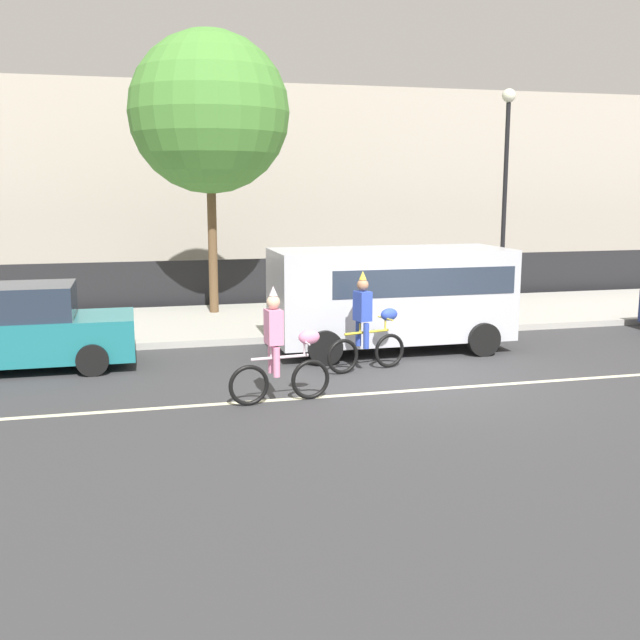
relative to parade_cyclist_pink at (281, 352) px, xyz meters
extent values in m
plane|color=#38383A|center=(2.81, 0.63, -0.84)|extent=(80.00, 80.00, 0.00)
cube|color=beige|center=(2.81, 0.13, -0.84)|extent=(36.00, 0.14, 0.01)
cube|color=#ADAAA3|center=(2.81, 7.13, -0.77)|extent=(60.00, 5.00, 0.15)
cube|color=black|center=(2.81, 10.03, -0.14)|extent=(40.00, 0.08, 1.40)
cube|color=#B2A899|center=(6.38, 18.63, 2.66)|extent=(28.00, 8.00, 7.00)
torus|color=black|center=(0.51, 0.06, -0.51)|extent=(0.67, 0.15, 0.67)
torus|color=black|center=(-0.54, -0.06, -0.51)|extent=(0.67, 0.15, 0.67)
cylinder|color=silver|center=(-0.01, 0.00, -0.09)|extent=(0.97, 0.16, 0.05)
cylinder|color=silver|center=(-0.16, -0.02, 0.00)|extent=(0.04, 0.04, 0.18)
cylinder|color=silver|center=(0.40, 0.05, 0.02)|extent=(0.04, 0.04, 0.23)
cylinder|color=silver|center=(0.40, 0.05, 0.14)|extent=(0.09, 0.50, 0.03)
ellipsoid|color=pink|center=(0.49, 0.06, 0.21)|extent=(0.38, 0.24, 0.24)
cube|color=pink|center=(-0.11, -0.01, 0.42)|extent=(0.28, 0.35, 0.56)
sphere|color=beige|center=(-0.11, -0.01, 0.82)|extent=(0.22, 0.22, 0.22)
cone|color=silver|center=(-0.11, -0.01, 1.00)|extent=(0.14, 0.14, 0.16)
cylinder|color=pink|center=(-0.10, -0.15, -0.13)|extent=(0.11, 0.11, 0.48)
cylinder|color=pink|center=(-0.13, 0.13, -0.13)|extent=(0.11, 0.11, 0.48)
torus|color=black|center=(2.51, 1.83, -0.51)|extent=(0.67, 0.24, 0.67)
torus|color=black|center=(1.49, 1.57, -0.51)|extent=(0.67, 0.24, 0.67)
cylinder|color=gold|center=(2.00, 1.70, -0.09)|extent=(0.95, 0.29, 0.05)
cylinder|color=gold|center=(1.85, 1.66, 0.00)|extent=(0.04, 0.04, 0.18)
cylinder|color=gold|center=(2.41, 1.80, 0.02)|extent=(0.04, 0.04, 0.23)
cylinder|color=gold|center=(2.41, 1.80, 0.14)|extent=(0.16, 0.49, 0.03)
ellipsoid|color=#2D47B2|center=(2.49, 1.83, 0.21)|extent=(0.40, 0.28, 0.24)
cube|color=#2D47B2|center=(1.90, 1.67, 0.42)|extent=(0.31, 0.37, 0.56)
sphere|color=#9E7051|center=(1.90, 1.67, 0.82)|extent=(0.22, 0.22, 0.22)
cone|color=gold|center=(1.90, 1.67, 1.00)|extent=(0.14, 0.14, 0.16)
cylinder|color=#2D47B2|center=(1.94, 1.54, -0.13)|extent=(0.11, 0.11, 0.48)
cylinder|color=#2D47B2|center=(1.87, 1.81, -0.13)|extent=(0.11, 0.11, 0.48)
cube|color=silver|center=(3.04, 3.33, 0.39)|extent=(5.00, 2.00, 1.90)
cube|color=#283342|center=(3.44, 3.33, 0.74)|extent=(3.90, 2.02, 0.56)
cylinder|color=black|center=(4.74, 2.33, -0.49)|extent=(0.70, 0.22, 0.70)
cylinder|color=black|center=(4.74, 4.33, -0.49)|extent=(0.70, 0.22, 0.70)
cylinder|color=black|center=(1.34, 2.33, -0.49)|extent=(0.70, 0.22, 0.70)
cylinder|color=black|center=(1.34, 4.33, -0.49)|extent=(0.70, 0.22, 0.70)
cube|color=#1E727A|center=(-4.33, 3.43, -0.24)|extent=(4.10, 1.72, 0.80)
cube|color=#232D3D|center=(-4.43, 3.43, 0.48)|extent=(2.10, 1.58, 0.64)
cylinder|color=black|center=(-3.06, 2.57, -0.54)|extent=(0.60, 0.20, 0.60)
cylinder|color=black|center=(-3.06, 4.29, -0.54)|extent=(0.60, 0.20, 0.60)
cylinder|color=black|center=(7.51, 6.90, 2.06)|extent=(0.12, 0.12, 5.50)
sphere|color=#EAEACC|center=(7.51, 6.90, 4.99)|extent=(0.36, 0.36, 0.36)
cylinder|color=brown|center=(-0.17, 8.36, 1.19)|extent=(0.24, 0.24, 3.76)
sphere|color=#4C8C38|center=(-0.17, 8.36, 4.51)|extent=(4.13, 4.13, 4.13)
camera|label=1|loc=(-2.27, -11.59, 2.62)|focal=42.00mm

